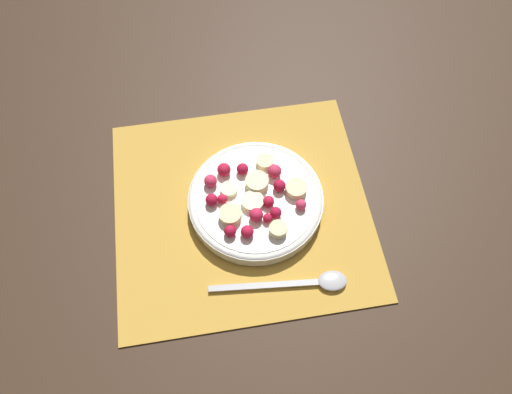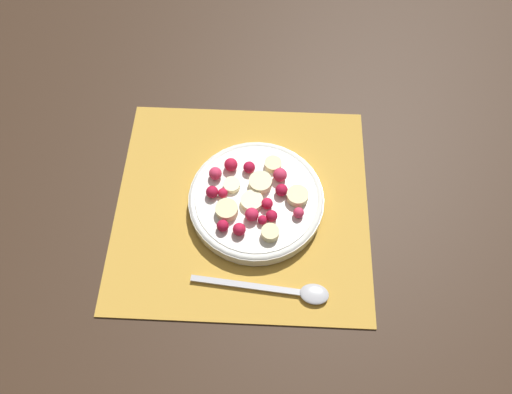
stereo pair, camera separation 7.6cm
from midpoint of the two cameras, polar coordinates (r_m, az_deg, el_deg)
name	(u,v)px [view 2 (the right image)]	position (r m, az deg, el deg)	size (l,w,h in m)	color
ground_plane	(242,205)	(0.79, 1.14, -1.21)	(3.00, 3.00, 0.00)	#382619
placemat	(242,204)	(0.79, 1.15, -1.10)	(0.40, 0.38, 0.01)	gold
fruit_bowl	(256,202)	(0.77, 2.78, -0.79)	(0.21, 0.21, 0.05)	silver
spoon	(289,291)	(0.73, 6.85, -10.89)	(0.20, 0.04, 0.01)	#B2B2B7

